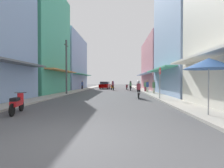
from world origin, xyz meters
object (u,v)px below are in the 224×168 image
motorbike_red (17,103)px  utility_pole (66,67)px  motorbike_maroon (127,87)px  motorbike_silver (138,91)px  motorbike_black (130,86)px  motorbike_blue (113,85)px  pedestrian_far (154,87)px  street_sign_no_entry (160,79)px  motorbike_orange (112,86)px  parked_car (105,85)px  pedestrian_foreground (145,86)px  pedestrian_midway (82,85)px  pedestrian_crossing (147,87)px  vendor_umbrella (209,64)px

motorbike_red → utility_pole: bearing=96.5°
motorbike_maroon → motorbike_silver: bearing=-88.3°
motorbike_black → motorbike_blue: 11.31m
motorbike_blue → pedestrian_far: 18.61m
motorbike_blue → street_sign_no_entry: street_sign_no_entry is taller
motorbike_orange → street_sign_no_entry: (4.50, -14.15, 1.01)m
motorbike_orange → parked_car: 5.33m
motorbike_maroon → motorbike_orange: bearing=-146.5°
motorbike_blue → street_sign_no_entry: 24.22m
pedestrian_foreground → motorbike_orange: bearing=137.3°
motorbike_silver → parked_car: bearing=104.5°
motorbike_black → pedestrian_midway: bearing=160.1°
parked_car → utility_pole: 14.86m
motorbike_black → street_sign_no_entry: bearing=-83.2°
street_sign_no_entry → motorbike_silver: bearing=144.6°
pedestrian_foreground → motorbike_black: bearing=120.3°
pedestrian_crossing → utility_pole: utility_pole is taller
motorbike_maroon → motorbike_blue: 8.40m
motorbike_maroon → pedestrian_midway: 8.10m
parked_car → pedestrian_far: bearing=-62.2°
pedestrian_foreground → pedestrian_midway: (-10.43, 6.30, 0.01)m
motorbike_black → vendor_umbrella: size_ratio=0.73×
motorbike_maroon → motorbike_black: motorbike_black is taller
motorbike_black → pedestrian_far: (2.27, -6.93, 0.13)m
utility_pole → vendor_umbrella: bearing=-49.0°
motorbike_silver → motorbike_orange: bearing=102.6°
pedestrian_midway → motorbike_maroon: bearing=-1.4°
motorbike_black → pedestrian_far: size_ratio=1.09×
motorbike_maroon → vendor_umbrella: (2.47, -22.17, 1.75)m
pedestrian_far → pedestrian_midway: bearing=137.2°
parked_car → motorbike_orange: bearing=-70.9°
motorbike_red → pedestrian_far: (8.81, 11.80, 0.33)m
motorbike_black → pedestrian_midway: 9.11m
pedestrian_midway → street_sign_no_entry: 18.94m
vendor_umbrella → street_sign_no_entry: (-0.46, 6.37, -0.54)m
motorbike_maroon → motorbike_black: bearing=-80.7°
motorbike_orange → motorbike_maroon: bearing=33.5°
motorbike_orange → motorbike_black: (2.96, -1.26, 0.00)m
motorbike_blue → motorbike_silver: same height
parked_car → utility_pole: size_ratio=0.68×
pedestrian_midway → pedestrian_far: pedestrian_far is taller
motorbike_orange → motorbike_blue: (-0.29, 9.57, 0.00)m
pedestrian_far → street_sign_no_entry: 6.06m
pedestrian_crossing → pedestrian_far: pedestrian_crossing is taller
motorbike_red → vendor_umbrella: vendor_umbrella is taller
motorbike_orange → pedestrian_foreground: (4.83, -4.46, 0.10)m
motorbike_blue → utility_pole: 19.57m
motorbike_orange → motorbike_black: same height
pedestrian_midway → pedestrian_crossing: bearing=-37.6°
motorbike_silver → pedestrian_far: 5.36m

